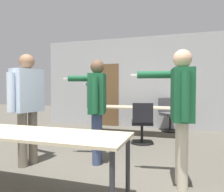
# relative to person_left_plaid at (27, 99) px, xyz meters

# --- Properties ---
(back_wall) EXTENTS (6.41, 0.12, 2.87)m
(back_wall) POSITION_rel_person_left_plaid_xyz_m (1.04, 3.99, 0.35)
(back_wall) COLOR #B2B5B7
(back_wall) RESTS_ON ground_plane
(conference_table_near) EXTENTS (2.22, 0.69, 0.75)m
(conference_table_near) POSITION_rel_person_left_plaid_xyz_m (0.77, -0.88, -0.39)
(conference_table_near) COLOR #C6B793
(conference_table_near) RESTS_ON ground_plane
(conference_table_far) EXTENTS (2.36, 0.76, 0.75)m
(conference_table_far) POSITION_rel_person_left_plaid_xyz_m (1.21, 2.84, -0.38)
(conference_table_far) COLOR #C6B793
(conference_table_far) RESTS_ON ground_plane
(person_left_plaid) EXTENTS (0.78, 0.81, 1.79)m
(person_left_plaid) POSITION_rel_person_left_plaid_xyz_m (0.00, 0.00, 0.00)
(person_left_plaid) COLOR slate
(person_left_plaid) RESTS_ON ground_plane
(person_right_polo) EXTENTS (0.88, 0.65, 1.71)m
(person_right_polo) POSITION_rel_person_left_plaid_xyz_m (1.04, 0.44, -0.04)
(person_right_polo) COLOR #3D4C75
(person_right_polo) RESTS_ON ground_plane
(person_far_watching) EXTENTS (0.69, 0.75, 1.64)m
(person_far_watching) POSITION_rel_person_left_plaid_xyz_m (0.49, 1.78, -0.09)
(person_far_watching) COLOR #3D4C75
(person_far_watching) RESTS_ON ground_plane
(person_near_casual) EXTENTS (0.84, 0.62, 1.73)m
(person_near_casual) POSITION_rel_person_left_plaid_xyz_m (2.37, -0.07, -0.03)
(person_near_casual) COLOR beige
(person_near_casual) RESTS_ON ground_plane
(office_chair_side_rolled) EXTENTS (0.56, 0.61, 0.93)m
(office_chair_side_rolled) POSITION_rel_person_left_plaid_xyz_m (1.55, 1.89, -0.64)
(office_chair_side_rolled) COLOR black
(office_chair_side_rolled) RESTS_ON ground_plane
(office_chair_near_pushed) EXTENTS (0.67, 0.69, 0.96)m
(office_chair_near_pushed) POSITION_rel_person_left_plaid_xyz_m (2.02, 3.64, -0.62)
(office_chair_near_pushed) COLOR black
(office_chair_near_pushed) RESTS_ON ground_plane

